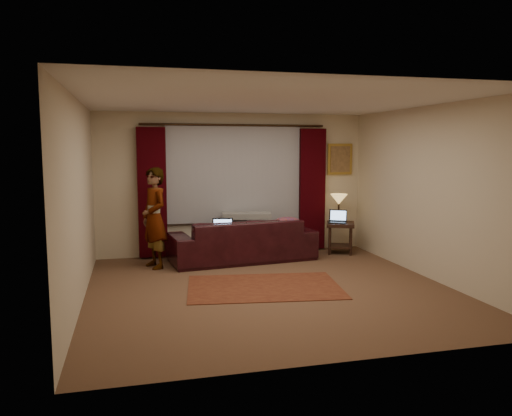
% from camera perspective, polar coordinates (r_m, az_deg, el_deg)
% --- Properties ---
extents(floor, '(5.00, 5.00, 0.01)m').
position_cam_1_polar(floor, '(7.12, 1.59, -9.23)').
color(floor, brown).
rests_on(floor, ground).
extents(ceiling, '(5.00, 5.00, 0.02)m').
position_cam_1_polar(ceiling, '(6.86, 1.66, 12.15)').
color(ceiling, silver).
rests_on(ceiling, ground).
extents(wall_back, '(5.00, 0.02, 2.60)m').
position_cam_1_polar(wall_back, '(9.29, -2.55, 2.76)').
color(wall_back, beige).
rests_on(wall_back, ground).
extents(wall_front, '(5.00, 0.02, 2.60)m').
position_cam_1_polar(wall_front, '(4.53, 10.20, -1.74)').
color(wall_front, beige).
rests_on(wall_front, ground).
extents(wall_left, '(0.02, 5.00, 2.60)m').
position_cam_1_polar(wall_left, '(6.65, -19.61, 0.70)').
color(wall_left, beige).
rests_on(wall_left, ground).
extents(wall_right, '(0.02, 5.00, 2.60)m').
position_cam_1_polar(wall_right, '(7.92, 19.33, 1.65)').
color(wall_right, beige).
rests_on(wall_right, ground).
extents(sheer_curtain, '(2.50, 0.05, 1.80)m').
position_cam_1_polar(sheer_curtain, '(9.22, -2.48, 3.97)').
color(sheer_curtain, '#9C9CA3').
rests_on(sheer_curtain, wall_back).
extents(drape_left, '(0.50, 0.14, 2.30)m').
position_cam_1_polar(drape_left, '(9.01, -11.79, 1.72)').
color(drape_left, black).
rests_on(drape_left, floor).
extents(drape_right, '(0.50, 0.14, 2.30)m').
position_cam_1_polar(drape_right, '(9.61, 6.39, 2.14)').
color(drape_right, black).
rests_on(drape_right, floor).
extents(curtain_rod, '(0.04, 0.04, 3.40)m').
position_cam_1_polar(curtain_rod, '(9.17, -2.45, 9.46)').
color(curtain_rod, '#312012').
rests_on(curtain_rod, wall_back).
extents(picture_frame, '(0.50, 0.04, 0.60)m').
position_cam_1_polar(picture_frame, '(9.88, 9.55, 5.53)').
color(picture_frame, '#B5903A').
rests_on(picture_frame, wall_back).
extents(sofa, '(2.63, 1.37, 1.02)m').
position_cam_1_polar(sofa, '(8.75, -1.58, -2.73)').
color(sofa, black).
rests_on(sofa, floor).
extents(throw_blanket, '(0.93, 0.52, 0.10)m').
position_cam_1_polar(throw_blanket, '(9.01, -1.07, 0.84)').
color(throw_blanket, gray).
rests_on(throw_blanket, sofa).
extents(clothing_pile, '(0.57, 0.44, 0.24)m').
position_cam_1_polar(clothing_pile, '(8.86, 3.61, -1.85)').
color(clothing_pile, brown).
rests_on(clothing_pile, sofa).
extents(laptop_sofa, '(0.41, 0.44, 0.26)m').
position_cam_1_polar(laptop_sofa, '(8.47, -3.83, -2.18)').
color(laptop_sofa, black).
rests_on(laptop_sofa, sofa).
extents(area_rug, '(2.32, 1.71, 0.01)m').
position_cam_1_polar(area_rug, '(7.18, 0.94, -9.00)').
color(area_rug, brown).
rests_on(area_rug, floor).
extents(end_table, '(0.66, 0.66, 0.58)m').
position_cam_1_polar(end_table, '(9.51, 9.60, -3.38)').
color(end_table, black).
rests_on(end_table, floor).
extents(tiffany_lamp, '(0.40, 0.40, 0.52)m').
position_cam_1_polar(tiffany_lamp, '(9.57, 9.43, 0.03)').
color(tiffany_lamp, olive).
rests_on(tiffany_lamp, end_table).
extents(laptop_table, '(0.46, 0.47, 0.24)m').
position_cam_1_polar(laptop_table, '(9.39, 9.29, -0.98)').
color(laptop_table, black).
rests_on(laptop_table, end_table).
extents(person, '(0.64, 0.64, 1.66)m').
position_cam_1_polar(person, '(8.33, -11.54, -1.13)').
color(person, gray).
rests_on(person, floor).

